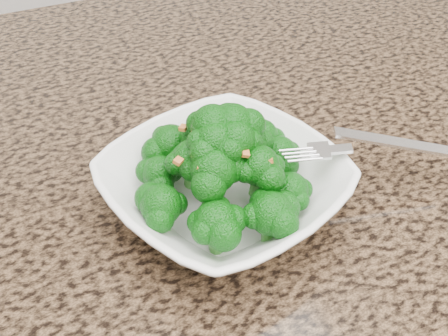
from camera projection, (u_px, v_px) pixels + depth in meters
name	position (u px, v px, depth m)	size (l,w,h in m)	color
granite_counter	(180.00, 225.00, 0.54)	(1.64, 1.04, 0.03)	brown
bowl	(224.00, 187.00, 0.52)	(0.21, 0.21, 0.05)	white
broccoli_pile	(224.00, 134.00, 0.48)	(0.19, 0.19, 0.07)	#095409
garlic_topping	(224.00, 96.00, 0.46)	(0.11, 0.11, 0.01)	#CC7631
fork	(343.00, 148.00, 0.52)	(0.20, 0.03, 0.01)	silver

